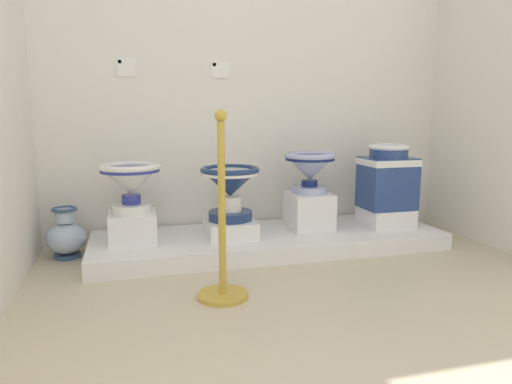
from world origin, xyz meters
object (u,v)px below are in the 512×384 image
antique_toilet_squat_floral (130,180)px  decorative_vase_spare (66,236)px  plinth_block_slender_white (309,210)px  stanchion_post_near_left (222,248)px  info_placard_second (220,70)px  antique_toilet_slender_white (310,167)px  plinth_block_squat_floral (133,227)px  antique_toilet_leftmost (230,185)px  plinth_block_leftmost (230,228)px  info_placard_first (126,67)px  antique_toilet_broad_patterned (387,176)px  plinth_block_broad_patterned (385,217)px

antique_toilet_squat_floral → decorative_vase_spare: 0.60m
plinth_block_slender_white → stanchion_post_near_left: bearing=-133.8°
antique_toilet_squat_floral → info_placard_second: bearing=28.5°
info_placard_second → stanchion_post_near_left: bearing=-100.9°
stanchion_post_near_left → antique_toilet_slender_white: bearing=46.2°
plinth_block_squat_floral → antique_toilet_leftmost: 0.72m
antique_toilet_slender_white → info_placard_second: 1.00m
plinth_block_leftmost → info_placard_second: info_placard_second is taller
plinth_block_leftmost → antique_toilet_slender_white: antique_toilet_slender_white is taller
antique_toilet_slender_white → info_placard_first: (-1.29, 0.35, 0.72)m
antique_toilet_leftmost → info_placard_second: bearing=87.2°
antique_toilet_leftmost → antique_toilet_broad_patterned: 1.23m
stanchion_post_near_left → plinth_block_leftmost: bearing=74.9°
plinth_block_squat_floral → antique_toilet_broad_patterned: bearing=-1.8°
plinth_block_broad_patterned → antique_toilet_broad_patterned: antique_toilet_broad_patterned is taller
plinth_block_leftmost → plinth_block_slender_white: size_ratio=1.08×
antique_toilet_leftmost → plinth_block_squat_floral: bearing=175.2°
plinth_block_leftmost → antique_toilet_slender_white: size_ratio=0.95×
plinth_block_leftmost → decorative_vase_spare: size_ratio=1.04×
plinth_block_squat_floral → antique_toilet_slender_white: antique_toilet_slender_white is taller
antique_toilet_broad_patterned → plinth_block_squat_floral: bearing=178.2°
plinth_block_squat_floral → stanchion_post_near_left: 0.97m
info_placard_second → info_placard_first: bearing=180.0°
antique_toilet_slender_white → stanchion_post_near_left: bearing=-133.8°
decorative_vase_spare → plinth_block_squat_floral: bearing=-14.7°
antique_toilet_slender_white → decorative_vase_spare: antique_toilet_slender_white is taller
plinth_block_slender_white → decorative_vase_spare: (-1.74, 0.09, -0.10)m
plinth_block_squat_floral → antique_toilet_broad_patterned: size_ratio=0.68×
plinth_block_leftmost → antique_toilet_broad_patterned: size_ratio=0.75×
plinth_block_squat_floral → antique_toilet_leftmost: size_ratio=0.81×
plinth_block_squat_floral → plinth_block_broad_patterned: plinth_block_squat_floral is taller
info_placard_first → info_placard_second: bearing=-0.0°
antique_toilet_slender_white → antique_toilet_broad_patterned: size_ratio=0.78×
antique_toilet_broad_patterned → plinth_block_slender_white: bearing=171.7°
plinth_block_squat_floral → info_placard_first: bearing=89.0°
antique_toilet_broad_patterned → info_placard_second: (-1.21, 0.44, 0.80)m
plinth_block_broad_patterned → stanchion_post_near_left: bearing=-151.3°
decorative_vase_spare → stanchion_post_near_left: stanchion_post_near_left is taller
antique_toilet_squat_floral → antique_toilet_leftmost: size_ratio=0.98×
plinth_block_leftmost → stanchion_post_near_left: stanchion_post_near_left is taller
antique_toilet_slender_white → antique_toilet_squat_floral: bearing=-178.8°
plinth_block_squat_floral → info_placard_second: info_placard_second is taller
plinth_block_leftmost → plinth_block_broad_patterned: size_ratio=1.05×
antique_toilet_broad_patterned → info_placard_second: bearing=160.2°
plinth_block_leftmost → info_placard_first: info_placard_first is taller
plinth_block_leftmost → plinth_block_broad_patterned: (1.23, -0.00, 0.01)m
decorative_vase_spare → antique_toilet_leftmost: bearing=-8.8°
plinth_block_slender_white → antique_toilet_leftmost: bearing=-172.4°
plinth_block_broad_patterned → info_placard_second: size_ratio=2.57×
antique_toilet_leftmost → info_placard_second: size_ratio=3.06×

